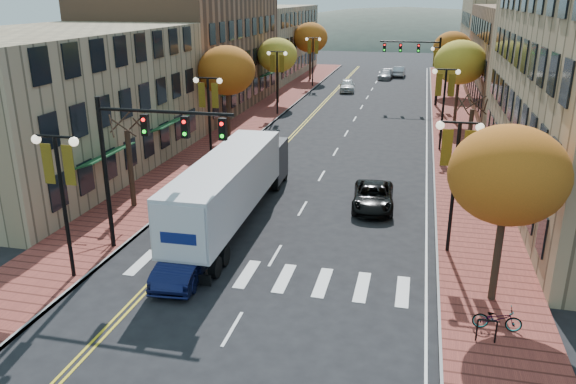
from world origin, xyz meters
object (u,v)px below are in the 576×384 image
Objects in this scene: bicycle at (497,319)px; semi_truck at (234,182)px; black_suv at (373,196)px; navy_sedan at (185,259)px.

semi_truck is at bearing 57.35° from bicycle.
black_suv is at bearing 27.16° from semi_truck.
semi_truck is 7.75m from black_suv.
bicycle is at bearing -68.64° from black_suv.
semi_truck is 14.20m from bicycle.
black_suv is 12.34m from bicycle.
navy_sedan is 0.99× the size of black_suv.
navy_sedan is 11.87m from black_suv.
black_suv is 2.87× the size of bicycle.
semi_truck is at bearing -155.35° from black_suv.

